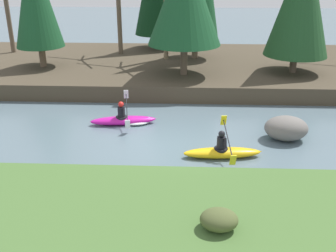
{
  "coord_description": "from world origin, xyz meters",
  "views": [
    {
      "loc": [
        0.55,
        -13.24,
        6.39
      ],
      "look_at": [
        -0.05,
        0.44,
        0.55
      ],
      "focal_mm": 42.0,
      "sensor_mm": 36.0,
      "label": 1
    }
  ],
  "objects": [
    {
      "name": "ground_plane",
      "position": [
        0.0,
        0.0,
        0.0
      ],
      "size": [
        90.0,
        90.0,
        0.0
      ],
      "primitive_type": "plane",
      "color": "slate"
    },
    {
      "name": "riverbank_near",
      "position": [
        0.0,
        -5.26,
        0.25
      ],
      "size": [
        44.0,
        5.31,
        0.5
      ],
      "color": "#476B33",
      "rests_on": "ground"
    },
    {
      "name": "riverbank_far",
      "position": [
        0.0,
        9.65,
        0.41
      ],
      "size": [
        44.0,
        10.41,
        0.82
      ],
      "color": "#473D2D",
      "rests_on": "ground"
    },
    {
      "name": "bare_tree_upstream",
      "position": [
        -10.53,
        11.66,
        3.47
      ],
      "size": [
        3.12,
        3.09,
        5.63
      ],
      "color": "brown",
      "rests_on": "riverbank_far"
    },
    {
      "name": "bare_tree_mid_upstream",
      "position": [
        -3.52,
        11.61,
        3.7
      ],
      "size": [
        3.38,
        3.34,
        6.12
      ],
      "color": "brown",
      "rests_on": "riverbank_far"
    },
    {
      "name": "bare_tree_mid_downstream",
      "position": [
        -0.55,
        10.27,
        4.18
      ],
      "size": [
        3.93,
        3.88,
        7.15
      ],
      "color": "#7A664C",
      "rests_on": "riverbank_far"
    },
    {
      "name": "shrub_clump_nearest",
      "position": [
        1.42,
        -5.58,
        0.75
      ],
      "size": [
        0.91,
        0.76,
        0.49
      ],
      "color": "#4C562D",
      "rests_on": "riverbank_near"
    },
    {
      "name": "kayaker_lead",
      "position": [
        1.92,
        -0.96,
        0.22
      ],
      "size": [
        2.79,
        2.07,
        1.2
      ],
      "rotation": [
        0.0,
        0.0,
        0.09
      ],
      "color": "yellow",
      "rests_on": "ground"
    },
    {
      "name": "kayaker_middle",
      "position": [
        -1.88,
        1.86,
        0.2
      ],
      "size": [
        2.8,
        2.07,
        1.2
      ],
      "rotation": [
        0.0,
        0.0,
        0.16
      ],
      "color": "#C61999",
      "rests_on": "ground"
    },
    {
      "name": "boulder_midstream",
      "position": [
        4.45,
        0.62,
        0.46
      ],
      "size": [
        1.64,
        1.28,
        0.93
      ],
      "color": "slate",
      "rests_on": "ground"
    }
  ]
}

